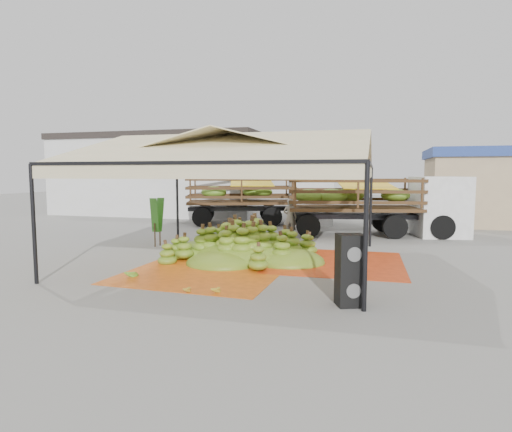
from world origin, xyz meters
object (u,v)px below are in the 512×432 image
(truck_left, at_px, (265,194))
(truck_right, at_px, (382,199))
(speaker_stack, at_px, (350,270))
(vendor, at_px, (290,217))
(banana_heap, at_px, (245,240))

(truck_left, xyz_separation_m, truck_right, (6.14, -2.71, -0.00))
(truck_left, bearing_deg, speaker_stack, -86.93)
(speaker_stack, bearing_deg, vendor, 87.00)
(vendor, bearing_deg, truck_right, -160.11)
(vendor, relative_size, truck_right, 0.21)
(banana_heap, height_order, truck_left, truck_left)
(speaker_stack, xyz_separation_m, vendor, (-3.14, 9.49, 0.08))
(banana_heap, height_order, vendor, vendor)
(banana_heap, xyz_separation_m, speaker_stack, (3.58, -4.20, 0.15))
(banana_heap, relative_size, truck_right, 0.71)
(truck_left, bearing_deg, truck_right, -42.18)
(truck_left, relative_size, truck_right, 1.01)
(vendor, height_order, truck_right, truck_right)
(speaker_stack, bearing_deg, truck_left, 90.12)
(speaker_stack, relative_size, truck_left, 0.19)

